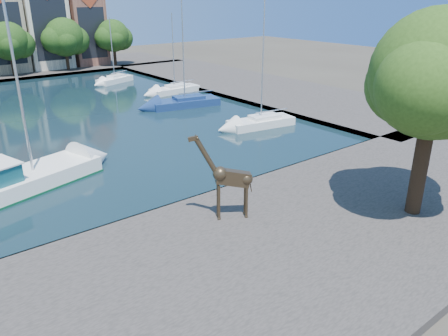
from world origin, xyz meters
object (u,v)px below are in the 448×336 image
Objects in this scene: sailboat_right_a at (261,120)px; plane_tree at (437,79)px; motorsailer at (9,181)px; giraffe_statue at (228,178)px.

plane_tree is at bearing -106.93° from sailboat_right_a.
plane_tree is 24.63m from motorsailer.
sailboat_right_a is (14.00, 12.63, -2.10)m from giraffe_statue.
plane_tree is at bearing -34.27° from giraffe_statue.
plane_tree is at bearing -45.52° from motorsailer.
sailboat_right_a is (5.59, 18.36, -7.01)m from plane_tree.
motorsailer is 0.98× the size of sailboat_right_a.
sailboat_right_a is at bearing 3.75° from motorsailer.
motorsailer reaches higher than giraffe_statue.
motorsailer is at bearing 126.23° from giraffe_statue.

